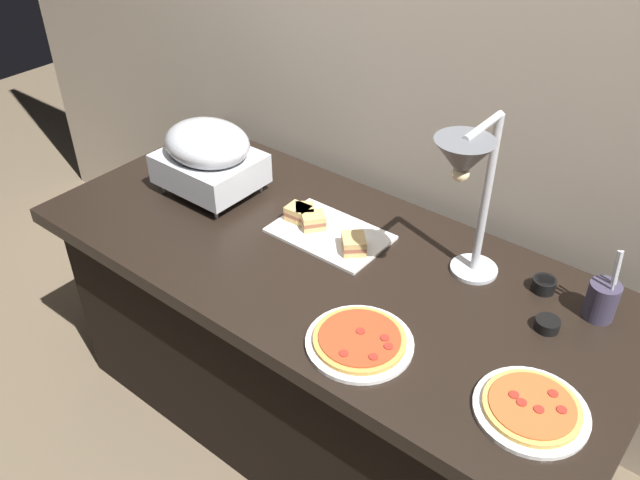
% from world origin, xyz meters
% --- Properties ---
extents(ground_plane, '(8.00, 8.00, 0.00)m').
position_xyz_m(ground_plane, '(0.00, 0.00, 0.00)').
color(ground_plane, brown).
extents(back_wall, '(4.40, 0.04, 2.40)m').
position_xyz_m(back_wall, '(0.00, 0.50, 1.20)').
color(back_wall, '#B7A893').
rests_on(back_wall, ground_plane).
extents(buffet_table, '(1.90, 0.84, 0.76)m').
position_xyz_m(buffet_table, '(0.00, 0.00, 0.39)').
color(buffet_table, black).
rests_on(buffet_table, ground_plane).
extents(chafing_dish, '(0.33, 0.27, 0.26)m').
position_xyz_m(chafing_dish, '(-0.55, 0.05, 0.91)').
color(chafing_dish, '#B7BABF').
rests_on(chafing_dish, buffet_table).
extents(heat_lamp, '(0.15, 0.33, 0.51)m').
position_xyz_m(heat_lamp, '(0.39, 0.07, 1.16)').
color(heat_lamp, '#B7BABF').
rests_on(heat_lamp, buffet_table).
extents(pizza_plate_front, '(0.27, 0.27, 0.03)m').
position_xyz_m(pizza_plate_front, '(0.74, -0.18, 0.77)').
color(pizza_plate_front, white).
rests_on(pizza_plate_front, buffet_table).
extents(pizza_plate_center, '(0.28, 0.28, 0.03)m').
position_xyz_m(pizza_plate_center, '(0.30, -0.25, 0.77)').
color(pizza_plate_center, white).
rests_on(pizza_plate_center, buffet_table).
extents(sandwich_platter, '(0.36, 0.24, 0.06)m').
position_xyz_m(sandwich_platter, '(-0.08, 0.09, 0.78)').
color(sandwich_platter, white).
rests_on(sandwich_platter, buffet_table).
extents(sauce_cup_near, '(0.07, 0.07, 0.04)m').
position_xyz_m(sauce_cup_near, '(0.58, 0.26, 0.78)').
color(sauce_cup_near, black).
rests_on(sauce_cup_near, buffet_table).
extents(sauce_cup_far, '(0.07, 0.07, 0.03)m').
position_xyz_m(sauce_cup_far, '(0.66, 0.11, 0.78)').
color(sauce_cup_far, black).
rests_on(sauce_cup_far, buffet_table).
extents(utensil_holder, '(0.08, 0.08, 0.23)m').
position_xyz_m(utensil_holder, '(0.75, 0.25, 0.82)').
color(utensil_holder, '#383347').
rests_on(utensil_holder, buffet_table).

